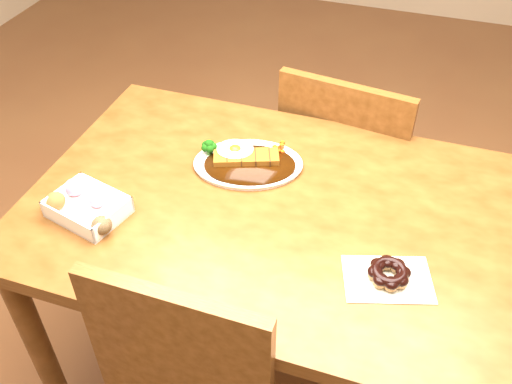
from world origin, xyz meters
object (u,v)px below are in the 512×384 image
(donut_box, at_px, (86,206))
(pon_de_ring, at_px, (389,274))
(katsu_curry_plate, at_px, (246,161))
(table, at_px, (274,235))
(chair_far, at_px, (347,169))

(donut_box, bearing_deg, pon_de_ring, 1.99)
(katsu_curry_plate, distance_m, donut_box, 0.42)
(table, xyz_separation_m, chair_far, (0.10, 0.54, -0.17))
(table, bearing_deg, donut_box, -158.05)
(donut_box, bearing_deg, chair_far, 53.98)
(katsu_curry_plate, xyz_separation_m, pon_de_ring, (0.41, -0.27, 0.00))
(chair_far, relative_size, donut_box, 4.31)
(table, relative_size, pon_de_ring, 5.60)
(chair_far, bearing_deg, katsu_curry_plate, 69.91)
(table, height_order, chair_far, chair_far)
(donut_box, relative_size, pon_de_ring, 0.94)
(table, height_order, pon_de_ring, pon_de_ring)
(pon_de_ring, bearing_deg, katsu_curry_plate, 146.73)
(chair_far, relative_size, pon_de_ring, 4.06)
(chair_far, distance_m, pon_de_ring, 0.76)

